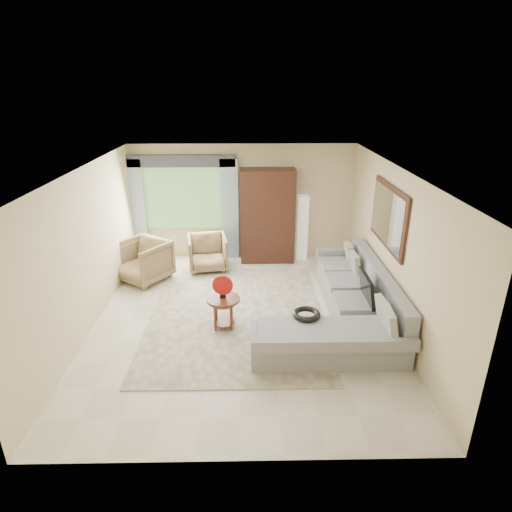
{
  "coord_description": "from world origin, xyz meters",
  "views": [
    {
      "loc": [
        0.13,
        -6.47,
        3.83
      ],
      "look_at": [
        0.25,
        0.35,
        1.05
      ],
      "focal_mm": 30.0,
      "sensor_mm": 36.0,
      "label": 1
    }
  ],
  "objects_px": {
    "armchair_left": "(143,261)",
    "armoire": "(267,216)",
    "potted_plant": "(137,250)",
    "armchair_right": "(208,253)",
    "sectional_sofa": "(347,309)",
    "tv_screen": "(367,288)",
    "floor_lamp": "(302,228)",
    "coffee_table": "(223,312)"
  },
  "relations": [
    {
      "from": "sectional_sofa",
      "to": "tv_screen",
      "type": "bearing_deg",
      "value": -15.74
    },
    {
      "from": "tv_screen",
      "to": "armchair_right",
      "type": "relative_size",
      "value": 0.89
    },
    {
      "from": "potted_plant",
      "to": "armoire",
      "type": "relative_size",
      "value": 0.26
    },
    {
      "from": "tv_screen",
      "to": "potted_plant",
      "type": "bearing_deg",
      "value": 146.94
    },
    {
      "from": "armchair_right",
      "to": "coffee_table",
      "type": "bearing_deg",
      "value": -88.42
    },
    {
      "from": "armoire",
      "to": "floor_lamp",
      "type": "bearing_deg",
      "value": 4.29
    },
    {
      "from": "tv_screen",
      "to": "floor_lamp",
      "type": "relative_size",
      "value": 0.49
    },
    {
      "from": "tv_screen",
      "to": "sectional_sofa",
      "type": "bearing_deg",
      "value": 164.26
    },
    {
      "from": "sectional_sofa",
      "to": "floor_lamp",
      "type": "xyz_separation_m",
      "value": [
        -0.43,
        2.96,
        0.47
      ]
    },
    {
      "from": "armchair_right",
      "to": "tv_screen",
      "type": "bearing_deg",
      "value": -50.28
    },
    {
      "from": "sectional_sofa",
      "to": "armchair_left",
      "type": "xyz_separation_m",
      "value": [
        -3.83,
        1.82,
        0.15
      ]
    },
    {
      "from": "sectional_sofa",
      "to": "potted_plant",
      "type": "height_order",
      "value": "sectional_sofa"
    },
    {
      "from": "coffee_table",
      "to": "armchair_right",
      "type": "xyz_separation_m",
      "value": [
        -0.47,
        2.45,
        0.09
      ]
    },
    {
      "from": "armchair_right",
      "to": "armchair_left",
      "type": "bearing_deg",
      "value": -165.79
    },
    {
      "from": "sectional_sofa",
      "to": "floor_lamp",
      "type": "bearing_deg",
      "value": 98.33
    },
    {
      "from": "tv_screen",
      "to": "floor_lamp",
      "type": "xyz_separation_m",
      "value": [
        -0.7,
        3.03,
        0.03
      ]
    },
    {
      "from": "coffee_table",
      "to": "potted_plant",
      "type": "bearing_deg",
      "value": 126.17
    },
    {
      "from": "coffee_table",
      "to": "armchair_left",
      "type": "xyz_separation_m",
      "value": [
        -1.75,
        1.9,
        0.13
      ]
    },
    {
      "from": "armchair_right",
      "to": "armoire",
      "type": "bearing_deg",
      "value": 12.18
    },
    {
      "from": "coffee_table",
      "to": "armchair_left",
      "type": "bearing_deg",
      "value": 132.58
    },
    {
      "from": "armchair_right",
      "to": "sectional_sofa",
      "type": "bearing_deg",
      "value": -52.22
    },
    {
      "from": "armchair_right",
      "to": "potted_plant",
      "type": "height_order",
      "value": "armchair_right"
    },
    {
      "from": "tv_screen",
      "to": "potted_plant",
      "type": "distance_m",
      "value": 5.38
    },
    {
      "from": "armchair_left",
      "to": "floor_lamp",
      "type": "relative_size",
      "value": 0.63
    },
    {
      "from": "coffee_table",
      "to": "armoire",
      "type": "bearing_deg",
      "value": 74.04
    },
    {
      "from": "potted_plant",
      "to": "armchair_right",
      "type": "bearing_deg",
      "value": -15.79
    },
    {
      "from": "potted_plant",
      "to": "floor_lamp",
      "type": "height_order",
      "value": "floor_lamp"
    },
    {
      "from": "coffee_table",
      "to": "armchair_right",
      "type": "relative_size",
      "value": 0.67
    },
    {
      "from": "sectional_sofa",
      "to": "armoire",
      "type": "distance_m",
      "value": 3.24
    },
    {
      "from": "coffee_table",
      "to": "armoire",
      "type": "xyz_separation_m",
      "value": [
        0.85,
        2.98,
        0.76
      ]
    },
    {
      "from": "tv_screen",
      "to": "armoire",
      "type": "height_order",
      "value": "armoire"
    },
    {
      "from": "coffee_table",
      "to": "potted_plant",
      "type": "distance_m",
      "value": 3.62
    },
    {
      "from": "sectional_sofa",
      "to": "armchair_left",
      "type": "height_order",
      "value": "sectional_sofa"
    },
    {
      "from": "sectional_sofa",
      "to": "tv_screen",
      "type": "relative_size",
      "value": 4.68
    },
    {
      "from": "armchair_left",
      "to": "floor_lamp",
      "type": "height_order",
      "value": "floor_lamp"
    },
    {
      "from": "armchair_left",
      "to": "floor_lamp",
      "type": "bearing_deg",
      "value": 53.13
    },
    {
      "from": "tv_screen",
      "to": "armoire",
      "type": "xyz_separation_m",
      "value": [
        -1.5,
        2.97,
        0.33
      ]
    },
    {
      "from": "armoire",
      "to": "sectional_sofa",
      "type": "bearing_deg",
      "value": -66.94
    },
    {
      "from": "sectional_sofa",
      "to": "armoire",
      "type": "bearing_deg",
      "value": 113.06
    },
    {
      "from": "potted_plant",
      "to": "armoire",
      "type": "bearing_deg",
      "value": 0.94
    },
    {
      "from": "armoire",
      "to": "tv_screen",
      "type": "bearing_deg",
      "value": -63.22
    },
    {
      "from": "armchair_left",
      "to": "armoire",
      "type": "height_order",
      "value": "armoire"
    }
  ]
}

